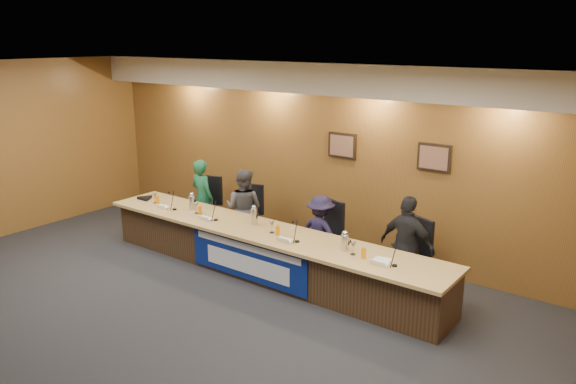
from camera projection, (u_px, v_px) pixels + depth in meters
name	position (u px, v px, depth m)	size (l,w,h in m)	color
floor	(143.00, 337.00, 6.94)	(10.00, 10.00, 0.00)	black
ceiling	(122.00, 74.00, 6.09)	(10.00, 8.00, 0.04)	silver
wall_back	(323.00, 157.00, 9.60)	(10.00, 0.04, 3.20)	brown
soffit	(316.00, 78.00, 9.05)	(10.00, 0.50, 0.50)	beige
dais_body	(265.00, 253.00, 8.70)	(6.00, 0.80, 0.70)	#3A2615
dais_top	(262.00, 231.00, 8.56)	(6.10, 0.95, 0.05)	tan
banner	(247.00, 259.00, 8.37)	(2.20, 0.02, 0.65)	navy
banner_text_upper	(246.00, 247.00, 8.31)	(2.00, 0.01, 0.10)	silver
banner_text_lower	(247.00, 265.00, 8.38)	(1.60, 0.01, 0.28)	silver
wall_photo_left	(342.00, 146.00, 9.28)	(0.52, 0.04, 0.42)	black
wall_photo_right	(434.00, 158.00, 8.35)	(0.52, 0.04, 0.42)	black
panelist_a	(202.00, 198.00, 10.31)	(0.53, 0.35, 1.45)	#165232
panelist_b	(244.00, 209.00, 9.74)	(0.69, 0.54, 1.41)	#48474C
panelist_c	(320.00, 233.00, 8.84)	(0.79, 0.45, 1.22)	#1A1531
panelist_d	(407.00, 246.00, 7.96)	(0.85, 0.36, 1.46)	black
office_chair_a	(207.00, 209.00, 10.46)	(0.48, 0.48, 0.08)	black
office_chair_b	(248.00, 220.00, 9.88)	(0.48, 0.48, 0.08)	black
office_chair_c	(324.00, 239.00, 8.95)	(0.48, 0.48, 0.08)	black
office_chair_d	(409.00, 260.00, 8.10)	(0.48, 0.48, 0.08)	black
nameplate_a	(161.00, 206.00, 9.57)	(0.24, 0.06, 0.09)	white
microphone_a	(175.00, 209.00, 9.53)	(0.07, 0.07, 0.02)	black
juice_glass_a	(157.00, 200.00, 9.81)	(0.06, 0.06, 0.15)	orange
water_glass_a	(155.00, 198.00, 9.89)	(0.08, 0.08, 0.18)	silver
nameplate_b	(203.00, 218.00, 8.96)	(0.24, 0.06, 0.09)	white
microphone_b	(216.00, 220.00, 8.98)	(0.07, 0.07, 0.02)	black
juice_glass_b	(200.00, 210.00, 9.24)	(0.06, 0.06, 0.15)	orange
water_glass_b	(196.00, 208.00, 9.32)	(0.08, 0.08, 0.18)	silver
nameplate_c	(283.00, 240.00, 8.00)	(0.24, 0.06, 0.09)	white
microphone_c	(297.00, 241.00, 8.03)	(0.07, 0.07, 0.02)	black
juice_glass_c	(278.00, 230.00, 8.29)	(0.06, 0.06, 0.15)	orange
water_glass_c	(272.00, 227.00, 8.39)	(0.08, 0.08, 0.18)	silver
nameplate_d	(378.00, 263.00, 7.18)	(0.24, 0.06, 0.09)	white
microphone_d	(395.00, 266.00, 7.18)	(0.07, 0.07, 0.02)	black
juice_glass_d	(363.00, 253.00, 7.43)	(0.06, 0.06, 0.15)	orange
water_glass_d	(353.00, 248.00, 7.55)	(0.08, 0.08, 0.18)	silver
carafe_left	(192.00, 203.00, 9.49)	(0.11, 0.11, 0.25)	silver
carafe_mid	(254.00, 217.00, 8.74)	(0.11, 0.11, 0.26)	silver
carafe_right	(345.00, 243.00, 7.70)	(0.12, 0.12, 0.22)	silver
speakerphone	(145.00, 198.00, 10.13)	(0.32, 0.32, 0.05)	black
paper_stack	(381.00, 261.00, 7.35)	(0.22, 0.30, 0.01)	white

